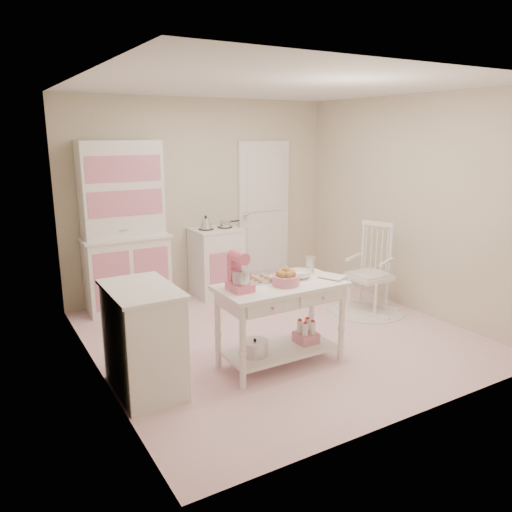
{
  "coord_description": "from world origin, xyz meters",
  "views": [
    {
      "loc": [
        -2.79,
        -4.29,
        2.16
      ],
      "look_at": [
        -0.34,
        -0.11,
        0.96
      ],
      "focal_mm": 35.0,
      "sensor_mm": 36.0,
      "label": 1
    }
  ],
  "objects_px": {
    "stand_mixer": "(240,272)",
    "hutch": "(124,227)",
    "stove": "(216,262)",
    "base_cabinet": "(144,339)",
    "rocking_chair": "(369,268)",
    "bread_basket": "(286,280)",
    "work_table": "(281,324)"
  },
  "relations": [
    {
      "from": "stand_mixer",
      "to": "hutch",
      "type": "bearing_deg",
      "value": 98.77
    },
    {
      "from": "stove",
      "to": "base_cabinet",
      "type": "xyz_separation_m",
      "value": [
        -1.67,
        -2.04,
        0.0
      ]
    },
    {
      "from": "stove",
      "to": "base_cabinet",
      "type": "distance_m",
      "value": 2.64
    },
    {
      "from": "hutch",
      "to": "stand_mixer",
      "type": "height_order",
      "value": "hutch"
    },
    {
      "from": "hutch",
      "to": "rocking_chair",
      "type": "height_order",
      "value": "hutch"
    },
    {
      "from": "rocking_chair",
      "to": "bread_basket",
      "type": "distance_m",
      "value": 1.88
    },
    {
      "from": "stove",
      "to": "stand_mixer",
      "type": "relative_size",
      "value": 2.71
    },
    {
      "from": "work_table",
      "to": "rocking_chair",
      "type": "bearing_deg",
      "value": 21.35
    },
    {
      "from": "hutch",
      "to": "work_table",
      "type": "height_order",
      "value": "hutch"
    },
    {
      "from": "base_cabinet",
      "to": "stand_mixer",
      "type": "bearing_deg",
      "value": -10.58
    },
    {
      "from": "work_table",
      "to": "stand_mixer",
      "type": "distance_m",
      "value": 0.71
    },
    {
      "from": "stove",
      "to": "bread_basket",
      "type": "height_order",
      "value": "stove"
    },
    {
      "from": "bread_basket",
      "to": "work_table",
      "type": "bearing_deg",
      "value": 111.8
    },
    {
      "from": "hutch",
      "to": "bread_basket",
      "type": "bearing_deg",
      "value": -70.73
    },
    {
      "from": "rocking_chair",
      "to": "stand_mixer",
      "type": "height_order",
      "value": "stand_mixer"
    },
    {
      "from": "bread_basket",
      "to": "base_cabinet",
      "type": "bearing_deg",
      "value": 169.95
    },
    {
      "from": "hutch",
      "to": "stand_mixer",
      "type": "xyz_separation_m",
      "value": [
        0.37,
        -2.25,
        -0.07
      ]
    },
    {
      "from": "stove",
      "to": "stand_mixer",
      "type": "distance_m",
      "value": 2.41
    },
    {
      "from": "rocking_chair",
      "to": "work_table",
      "type": "xyz_separation_m",
      "value": [
        -1.73,
        -0.68,
        -0.15
      ]
    },
    {
      "from": "stove",
      "to": "work_table",
      "type": "height_order",
      "value": "stove"
    },
    {
      "from": "hutch",
      "to": "rocking_chair",
      "type": "xyz_separation_m",
      "value": [
        2.52,
        -1.6,
        -0.49
      ]
    },
    {
      "from": "base_cabinet",
      "to": "rocking_chair",
      "type": "relative_size",
      "value": 0.84
    },
    {
      "from": "base_cabinet",
      "to": "stand_mixer",
      "type": "distance_m",
      "value": 1.0
    },
    {
      "from": "hutch",
      "to": "bread_basket",
      "type": "distance_m",
      "value": 2.47
    },
    {
      "from": "bread_basket",
      "to": "rocking_chair",
      "type": "bearing_deg",
      "value": 23.02
    },
    {
      "from": "rocking_chair",
      "to": "bread_basket",
      "type": "relative_size",
      "value": 4.4
    },
    {
      "from": "hutch",
      "to": "base_cabinet",
      "type": "height_order",
      "value": "hutch"
    },
    {
      "from": "work_table",
      "to": "stove",
      "type": "bearing_deg",
      "value": 79.57
    },
    {
      "from": "base_cabinet",
      "to": "hutch",
      "type": "bearing_deg",
      "value": 77.26
    },
    {
      "from": "base_cabinet",
      "to": "work_table",
      "type": "xyz_separation_m",
      "value": [
        1.26,
        -0.18,
        -0.06
      ]
    },
    {
      "from": "stove",
      "to": "base_cabinet",
      "type": "bearing_deg",
      "value": -129.31
    },
    {
      "from": "rocking_chair",
      "to": "stand_mixer",
      "type": "relative_size",
      "value": 3.24
    }
  ]
}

